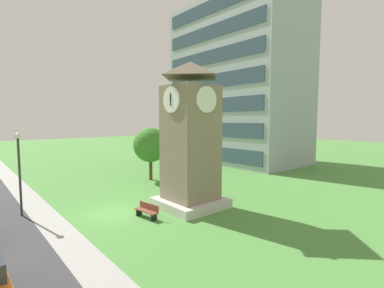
{
  "coord_description": "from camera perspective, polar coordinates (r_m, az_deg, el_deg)",
  "views": [
    {
      "loc": [
        16.75,
        -7.45,
        6.07
      ],
      "look_at": [
        1.02,
        5.82,
        4.29
      ],
      "focal_mm": 26.17,
      "sensor_mm": 36.0,
      "label": 1
    }
  ],
  "objects": [
    {
      "name": "kerb_strip",
      "position": [
        18.26,
        -26.05,
        -14.99
      ],
      "size": [
        120.0,
        1.6,
        0.01
      ],
      "primitive_type": "cube",
      "color": "#9E9E99",
      "rests_on": "ground"
    },
    {
      "name": "office_building",
      "position": [
        42.22,
        9.33,
        11.85
      ],
      "size": [
        18.59,
        11.06,
        22.4
      ],
      "color": "#9EA8B2",
      "rests_on": "ground"
    },
    {
      "name": "ground_plane",
      "position": [
        19.31,
        -15.77,
        -13.58
      ],
      "size": [
        160.0,
        160.0,
        0.0
      ],
      "primitive_type": "plane",
      "color": "#4C893D"
    },
    {
      "name": "street_lamp",
      "position": [
        20.6,
        -31.77,
        -3.5
      ],
      "size": [
        0.36,
        0.36,
        5.27
      ],
      "color": "#333338",
      "rests_on": "ground"
    },
    {
      "name": "clock_tower",
      "position": [
        19.22,
        -0.33,
        0.09
      ],
      "size": [
        4.15,
        4.15,
        9.98
      ],
      "color": "gray",
      "rests_on": "ground"
    },
    {
      "name": "tree_streetside",
      "position": [
        28.45,
        -8.46,
        -0.2
      ],
      "size": [
        3.47,
        3.47,
        5.3
      ],
      "color": "#513823",
      "rests_on": "ground"
    },
    {
      "name": "park_bench",
      "position": [
        18.05,
        -9.14,
        -13.23
      ],
      "size": [
        1.85,
        0.73,
        0.88
      ],
      "color": "brown",
      "rests_on": "ground"
    }
  ]
}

